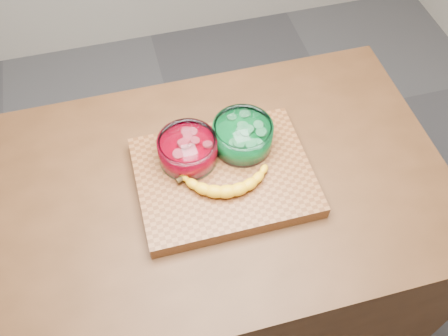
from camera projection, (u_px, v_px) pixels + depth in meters
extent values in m
plane|color=#545458|center=(224.00, 304.00, 2.05)|extent=(3.50, 3.50, 0.00)
cube|color=#4C2C17|center=(224.00, 256.00, 1.69)|extent=(1.20, 0.80, 0.90)
cube|color=brown|center=(224.00, 177.00, 1.31)|extent=(0.45, 0.35, 0.04)
cylinder|color=white|center=(188.00, 150.00, 1.29)|extent=(0.15, 0.15, 0.07)
cylinder|color=#C00018|center=(188.00, 152.00, 1.30)|extent=(0.13, 0.13, 0.04)
cylinder|color=#F34D5F|center=(187.00, 145.00, 1.27)|extent=(0.13, 0.13, 0.02)
cylinder|color=white|center=(243.00, 136.00, 1.31)|extent=(0.16, 0.16, 0.07)
cylinder|color=#097E31|center=(242.00, 138.00, 1.32)|extent=(0.14, 0.14, 0.04)
cylinder|color=#5BC375|center=(243.00, 131.00, 1.30)|extent=(0.13, 0.13, 0.02)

